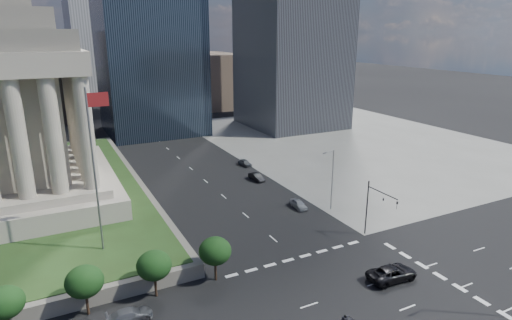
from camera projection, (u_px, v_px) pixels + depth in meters
ground at (144, 128)px, 128.13m from camera, size 500.00×500.00×0.00m
sidewalk_ne at (351, 141)px, 113.80m from camera, size 68.00×90.00×0.03m
flagpole at (95, 162)px, 49.96m from camera, size 2.52×0.24×20.00m
midrise_glass at (147, 23)px, 116.10m from camera, size 26.00×26.00×60.00m
building_filler_ne at (208, 80)px, 164.73m from camera, size 20.00×30.00×20.00m
building_filler_nw at (25, 77)px, 136.80m from camera, size 24.00×30.00×28.00m
traffic_signal_ne at (376, 204)px, 58.24m from camera, size 0.30×5.74×8.00m
street_lamp_north at (332, 176)px, 68.14m from camera, size 2.13×0.22×10.00m
pickup_truck at (392, 273)px, 49.66m from camera, size 3.11×6.24×1.70m
suv_grey at (130, 315)px, 42.60m from camera, size 4.60×1.97×1.32m
parked_sedan_near at (299, 204)px, 70.00m from camera, size 1.95×4.17×1.38m
parked_sedan_mid at (256, 177)px, 83.07m from camera, size 4.29×1.81×1.38m
parked_sedan_far at (245, 163)px, 92.22m from camera, size 4.13×2.06×1.35m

